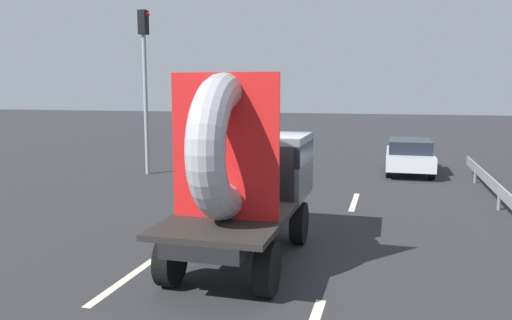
# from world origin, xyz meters

# --- Properties ---
(ground_plane) EXTENTS (120.00, 120.00, 0.00)m
(ground_plane) POSITION_xyz_m (0.00, 0.00, 0.00)
(ground_plane) COLOR #28282B
(flatbed_truck) EXTENTS (2.02, 4.68, 3.62)m
(flatbed_truck) POSITION_xyz_m (-0.27, -0.61, 1.73)
(flatbed_truck) COLOR black
(flatbed_truck) RESTS_ON ground_plane
(distant_sedan) EXTENTS (1.78, 4.15, 1.35)m
(distant_sedan) POSITION_xyz_m (3.20, 10.82, 0.73)
(distant_sedan) COLOR black
(distant_sedan) RESTS_ON ground_plane
(traffic_light) EXTENTS (0.42, 0.36, 6.32)m
(traffic_light) POSITION_xyz_m (-6.84, 7.92, 4.08)
(traffic_light) COLOR gray
(traffic_light) RESTS_ON ground_plane
(lane_dash_left_near) EXTENTS (0.16, 2.31, 0.01)m
(lane_dash_left_near) POSITION_xyz_m (-2.00, -2.44, 0.00)
(lane_dash_left_near) COLOR beige
(lane_dash_left_near) RESTS_ON ground_plane
(lane_dash_left_far) EXTENTS (0.16, 2.64, 0.01)m
(lane_dash_left_far) POSITION_xyz_m (-2.00, 5.48, 0.00)
(lane_dash_left_far) COLOR beige
(lane_dash_left_far) RESTS_ON ground_plane
(lane_dash_right_far) EXTENTS (0.16, 2.45, 0.01)m
(lane_dash_right_far) POSITION_xyz_m (1.47, 4.94, 0.00)
(lane_dash_right_far) COLOR beige
(lane_dash_right_far) RESTS_ON ground_plane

